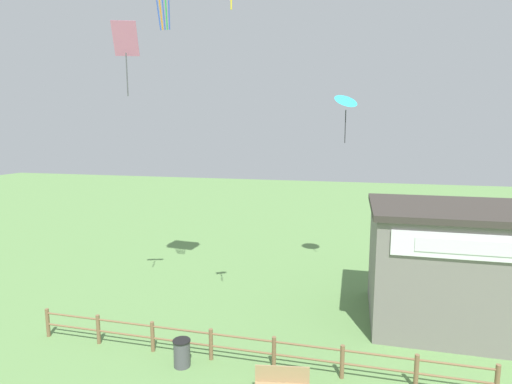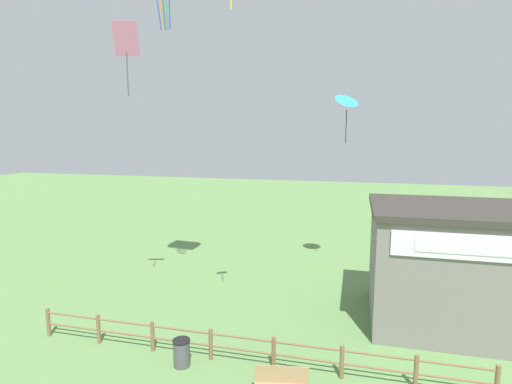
{
  "view_description": "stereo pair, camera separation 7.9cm",
  "coord_description": "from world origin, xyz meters",
  "px_view_note": "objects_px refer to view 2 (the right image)",
  "views": [
    {
      "loc": [
        3.46,
        -4.55,
        7.78
      ],
      "look_at": [
        0.0,
        9.52,
        5.62
      ],
      "focal_mm": 28.0,
      "sensor_mm": 36.0,
      "label": 1
    },
    {
      "loc": [
        3.54,
        -4.53,
        7.78
      ],
      "look_at": [
        0.0,
        9.52,
        5.62
      ],
      "focal_mm": 28.0,
      "sensor_mm": 36.0,
      "label": 2
    }
  ],
  "objects_px": {
    "park_bench_near_fence": "(281,383)",
    "kite_cyan_delta": "(347,101)",
    "seaside_building": "(454,265)",
    "kite_pink_diamond": "(126,44)",
    "trash_bin": "(182,353)"
  },
  "relations": [
    {
      "from": "kite_cyan_delta",
      "to": "park_bench_near_fence",
      "type": "bearing_deg",
      "value": -96.95
    },
    {
      "from": "trash_bin",
      "to": "kite_pink_diamond",
      "type": "xyz_separation_m",
      "value": [
        -3.67,
        3.46,
        10.83
      ]
    },
    {
      "from": "seaside_building",
      "to": "park_bench_near_fence",
      "type": "bearing_deg",
      "value": -132.51
    },
    {
      "from": "seaside_building",
      "to": "kite_cyan_delta",
      "type": "height_order",
      "value": "kite_cyan_delta"
    },
    {
      "from": "kite_cyan_delta",
      "to": "kite_pink_diamond",
      "type": "distance_m",
      "value": 10.89
    },
    {
      "from": "seaside_building",
      "to": "trash_bin",
      "type": "height_order",
      "value": "seaside_building"
    },
    {
      "from": "seaside_building",
      "to": "kite_cyan_delta",
      "type": "distance_m",
      "value": 9.37
    },
    {
      "from": "park_bench_near_fence",
      "to": "kite_cyan_delta",
      "type": "xyz_separation_m",
      "value": [
        1.32,
        10.78,
        8.87
      ]
    },
    {
      "from": "seaside_building",
      "to": "kite_cyan_delta",
      "type": "xyz_separation_m",
      "value": [
        -4.56,
        4.37,
        6.92
      ]
    },
    {
      "from": "kite_cyan_delta",
      "to": "kite_pink_diamond",
      "type": "bearing_deg",
      "value": -142.87
    },
    {
      "from": "trash_bin",
      "to": "kite_cyan_delta",
      "type": "distance_m",
      "value": 14.2
    },
    {
      "from": "kite_pink_diamond",
      "to": "trash_bin",
      "type": "bearing_deg",
      "value": -43.29
    },
    {
      "from": "seaside_building",
      "to": "trash_bin",
      "type": "bearing_deg",
      "value": -149.51
    },
    {
      "from": "park_bench_near_fence",
      "to": "kite_cyan_delta",
      "type": "relative_size",
      "value": 0.65
    },
    {
      "from": "trash_bin",
      "to": "seaside_building",
      "type": "bearing_deg",
      "value": 30.49
    }
  ]
}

